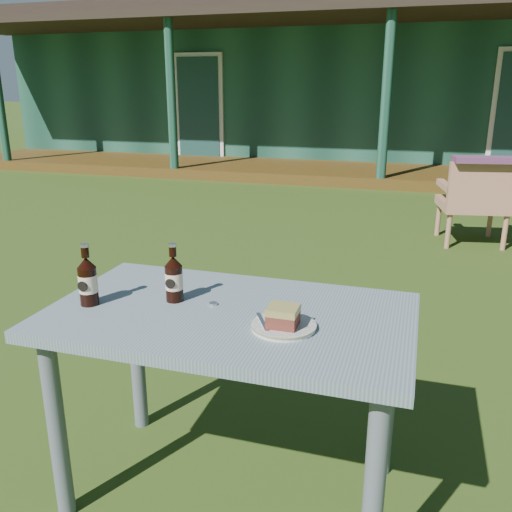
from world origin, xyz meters
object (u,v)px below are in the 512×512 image
(cola_bottle_far, at_px, (88,281))
(armchair_left, at_px, (476,198))
(cake_slice, at_px, (283,316))
(cola_bottle_near, at_px, (174,278))
(cafe_table, at_px, (230,339))
(plate, at_px, (284,326))

(cola_bottle_far, height_order, armchair_left, cola_bottle_far)
(cake_slice, distance_m, cola_bottle_near, 0.43)
(cola_bottle_far, relative_size, armchair_left, 0.27)
(armchair_left, bearing_deg, cola_bottle_far, -111.92)
(cake_slice, relative_size, cola_bottle_near, 0.45)
(cafe_table, distance_m, armchair_left, 3.88)
(cola_bottle_near, bearing_deg, cafe_table, -7.99)
(cafe_table, xyz_separation_m, cola_bottle_near, (-0.21, 0.03, 0.18))
(plate, distance_m, cake_slice, 0.04)
(plate, distance_m, armchair_left, 3.91)
(plate, relative_size, cola_bottle_near, 0.99)
(cafe_table, height_order, cake_slice, cake_slice)
(cafe_table, height_order, armchair_left, armchair_left)
(armchair_left, bearing_deg, plate, -102.68)
(cola_bottle_far, distance_m, armchair_left, 4.12)
(cafe_table, distance_m, cake_slice, 0.27)
(cake_slice, distance_m, cola_bottle_far, 0.68)
(cola_bottle_near, xyz_separation_m, armchair_left, (1.27, 3.70, -0.36))
(cola_bottle_near, bearing_deg, armchair_left, 71.02)
(plate, height_order, armchair_left, armchair_left)
(plate, xyz_separation_m, cola_bottle_far, (-0.68, -0.01, 0.08))
(plate, bearing_deg, cafe_table, 159.50)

